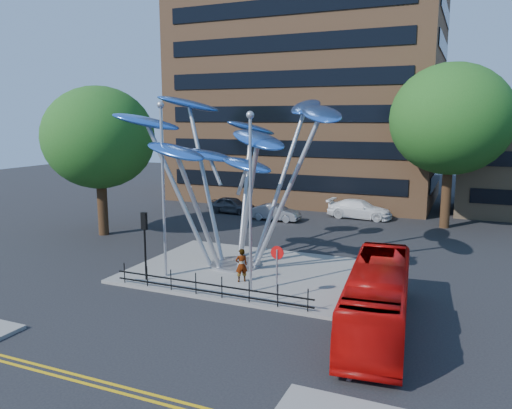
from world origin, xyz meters
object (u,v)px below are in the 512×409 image
at_px(street_lamp_left, 163,175).
at_px(pedestrian, 241,265).
at_px(traffic_light_island, 145,232).
at_px(parked_car_mid, 275,212).
at_px(no_entry_sign_island, 277,263).
at_px(leaf_sculpture, 234,142).
at_px(parked_car_left, 232,205).
at_px(parked_car_right, 360,209).
at_px(red_bus, 378,298).
at_px(tree_left, 99,138).
at_px(tree_right, 451,119).
at_px(street_lamp_right, 250,187).

relative_size(street_lamp_left, pedestrian, 5.26).
height_order(traffic_light_island, parked_car_mid, traffic_light_island).
xyz_separation_m(street_lamp_left, no_entry_sign_island, (6.50, -0.98, -3.54)).
xyz_separation_m(leaf_sculpture, street_lamp_left, (-2.43, -3.18, -1.52)).
height_order(street_lamp_left, pedestrian, street_lamp_left).
bearing_deg(leaf_sculpture, street_lamp_left, -127.40).
relative_size(pedestrian, parked_car_left, 0.40).
bearing_deg(leaf_sculpture, parked_car_mid, 101.36).
height_order(parked_car_mid, parked_car_right, parked_car_right).
height_order(leaf_sculpture, red_bus, leaf_sculpture).
bearing_deg(parked_car_left, traffic_light_island, -163.65).
bearing_deg(tree_left, parked_car_right, 40.15).
xyz_separation_m(no_entry_sign_island, red_bus, (4.60, -1.12, -0.53)).
bearing_deg(red_bus, parked_car_right, 97.84).
relative_size(traffic_light_island, no_entry_sign_island, 1.40).
xyz_separation_m(street_lamp_left, parked_car_right, (5.89, 19.48, -4.60)).
xyz_separation_m(leaf_sculpture, traffic_light_island, (-2.93, -4.18, -4.26)).
height_order(tree_right, street_lamp_left, tree_right).
xyz_separation_m(street_lamp_right, parked_car_right, (0.89, 19.98, -4.33)).
bearing_deg(tree_right, parked_car_right, 171.54).
bearing_deg(tree_left, street_lamp_right, -25.77).
bearing_deg(parked_car_mid, pedestrian, -164.04).
bearing_deg(tree_left, pedestrian, -23.48).
xyz_separation_m(no_entry_sign_island, pedestrian, (-2.50, 1.62, -0.83)).
xyz_separation_m(traffic_light_island, pedestrian, (4.50, 1.64, -1.63)).
relative_size(leaf_sculpture, pedestrian, 7.60).
relative_size(no_entry_sign_island, parked_car_left, 0.59).
distance_m(leaf_sculpture, no_entry_sign_island, 7.71).
distance_m(red_bus, pedestrian, 7.62).
distance_m(tree_left, street_lamp_right, 16.19).
height_order(street_lamp_left, street_lamp_right, street_lamp_left).
height_order(leaf_sculpture, street_lamp_right, leaf_sculpture).
bearing_deg(pedestrian, no_entry_sign_island, 107.95).
xyz_separation_m(no_entry_sign_island, parked_car_right, (-0.61, 20.47, -1.06)).
distance_m(street_lamp_right, traffic_light_island, 6.05).
bearing_deg(street_lamp_right, traffic_light_island, -174.81).
distance_m(red_bus, parked_car_left, 25.10).
relative_size(red_bus, parked_car_mid, 2.31).
bearing_deg(traffic_light_island, no_entry_sign_island, 0.13).
height_order(tree_right, traffic_light_island, tree_right).
bearing_deg(parked_car_mid, leaf_sculpture, -167.79).
bearing_deg(pedestrian, tree_left, -62.60).
height_order(street_lamp_right, pedestrian, street_lamp_right).
distance_m(traffic_light_island, no_entry_sign_island, 7.05).
bearing_deg(red_bus, street_lamp_left, 163.54).
relative_size(tree_left, parked_car_left, 2.48).
xyz_separation_m(tree_right, red_bus, (-1.40, -20.60, -6.75)).
bearing_deg(no_entry_sign_island, leaf_sculpture, 134.33).
relative_size(no_entry_sign_island, parked_car_mid, 0.61).
bearing_deg(tree_right, traffic_light_island, -123.69).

